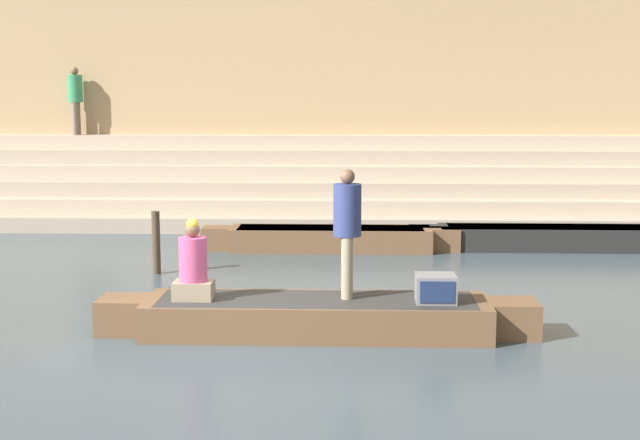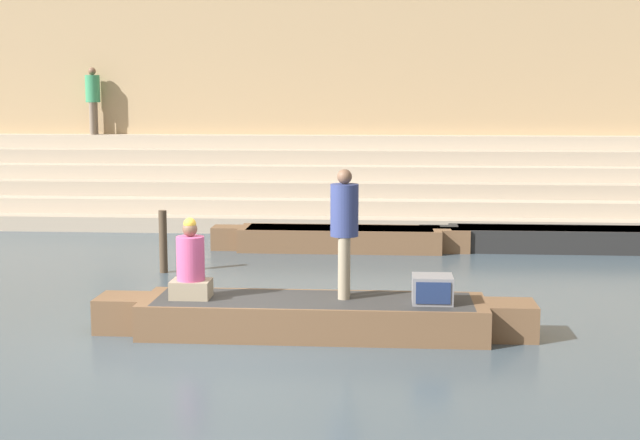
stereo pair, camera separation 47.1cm
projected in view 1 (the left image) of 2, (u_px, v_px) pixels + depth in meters
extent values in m
plane|color=#3D4C56|center=(216.00, 348.00, 11.29)|extent=(120.00, 120.00, 0.00)
cube|color=tan|center=(283.00, 216.00, 22.12)|extent=(36.00, 3.62, 0.35)
cube|color=#B2A28D|center=(284.00, 201.00, 22.37)|extent=(36.00, 3.01, 0.35)
cube|color=tan|center=(285.00, 186.00, 22.62)|extent=(36.00, 2.41, 0.35)
cube|color=#B2A28D|center=(286.00, 171.00, 22.87)|extent=(36.00, 1.81, 0.35)
cube|color=tan|center=(287.00, 156.00, 23.12)|extent=(36.00, 1.21, 0.35)
cube|color=#B2A28D|center=(287.00, 142.00, 23.37)|extent=(36.00, 0.60, 0.35)
cube|color=tan|center=(289.00, 69.00, 23.99)|extent=(34.20, 1.20, 7.74)
cube|color=brown|center=(288.00, 203.00, 23.88)|extent=(34.20, 0.12, 0.60)
cube|color=brown|center=(317.00, 317.00, 11.91)|extent=(4.59, 1.22, 0.47)
cube|color=#2D2D2D|center=(317.00, 301.00, 11.88)|extent=(4.22, 1.12, 0.05)
cube|color=brown|center=(513.00, 318.00, 11.82)|extent=(0.64, 0.67, 0.47)
cube|color=brown|center=(123.00, 315.00, 12.01)|extent=(0.64, 0.67, 0.47)
cylinder|color=olive|center=(270.00, 294.00, 12.62)|extent=(2.97, 0.04, 0.04)
cylinder|color=gray|center=(347.00, 265.00, 12.06)|extent=(0.16, 0.16, 0.84)
cylinder|color=gray|center=(347.00, 268.00, 11.85)|extent=(0.16, 0.16, 0.84)
cylinder|color=navy|center=(347.00, 210.00, 11.85)|extent=(0.37, 0.37, 0.70)
sphere|color=brown|center=(347.00, 177.00, 11.78)|extent=(0.20, 0.20, 0.20)
cube|color=gray|center=(194.00, 290.00, 11.88)|extent=(0.52, 0.41, 0.24)
cylinder|color=#C64C7F|center=(193.00, 259.00, 11.82)|extent=(0.37, 0.37, 0.59)
sphere|color=brown|center=(192.00, 230.00, 11.77)|extent=(0.20, 0.20, 0.20)
sphere|color=gold|center=(192.00, 225.00, 11.76)|extent=(0.17, 0.17, 0.17)
cube|color=slate|center=(436.00, 288.00, 11.71)|extent=(0.53, 0.47, 0.36)
cube|color=navy|center=(437.00, 292.00, 11.47)|extent=(0.45, 0.02, 0.28)
cube|color=black|center=(548.00, 238.00, 18.45)|extent=(4.47, 1.02, 0.47)
cube|color=tan|center=(548.00, 228.00, 18.42)|extent=(4.11, 0.92, 0.05)
cube|color=black|center=(424.00, 237.00, 18.54)|extent=(0.63, 0.56, 0.47)
cube|color=brown|center=(330.00, 239.00, 18.33)|extent=(4.13, 1.02, 0.47)
cube|color=tan|center=(330.00, 229.00, 18.30)|extent=(3.80, 0.92, 0.05)
cube|color=brown|center=(445.00, 240.00, 18.24)|extent=(0.58, 0.56, 0.47)
cube|color=brown|center=(217.00, 238.00, 18.42)|extent=(0.58, 0.56, 0.47)
cylinder|color=#473828|center=(156.00, 243.00, 15.87)|extent=(0.14, 0.14, 1.13)
cylinder|color=#756656|center=(78.00, 118.00, 23.59)|extent=(0.16, 0.16, 0.86)
cylinder|color=#756656|center=(75.00, 119.00, 23.39)|extent=(0.16, 0.16, 0.86)
cylinder|color=#338456|center=(75.00, 89.00, 23.38)|extent=(0.38, 0.38, 0.71)
sphere|color=brown|center=(74.00, 71.00, 23.31)|extent=(0.20, 0.20, 0.20)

